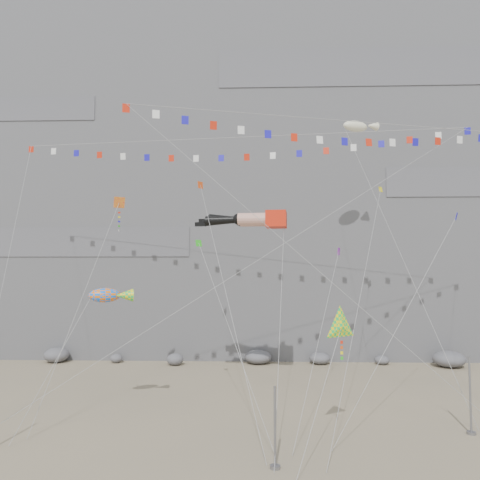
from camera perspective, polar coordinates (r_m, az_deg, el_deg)
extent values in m
plane|color=gray|center=(30.72, 2.41, -21.02)|extent=(120.00, 120.00, 0.00)
cube|color=slate|center=(63.31, 2.10, 10.86)|extent=(80.00, 28.00, 50.00)
cylinder|color=slate|center=(23.44, 4.29, -21.80)|extent=(0.12, 0.12, 3.75)
cylinder|color=slate|center=(30.50, 26.26, -16.60)|extent=(0.12, 0.12, 4.30)
cube|color=red|center=(34.55, 4.46, 2.51)|extent=(1.68, 2.17, 1.20)
cylinder|color=tan|center=(34.11, 1.45, 2.58)|extent=(2.11, 1.10, 0.89)
sphere|color=black|center=(34.24, -0.23, 2.56)|extent=(0.81, 0.81, 0.81)
cone|color=black|center=(34.43, -2.21, 2.41)|extent=(2.49, 0.99, 0.83)
cube|color=black|center=(34.72, -4.83, 1.92)|extent=(0.82, 0.43, 0.30)
cylinder|color=tan|center=(35.30, 1.68, 2.37)|extent=(2.11, 1.10, 0.89)
sphere|color=black|center=(35.42, 0.05, 2.35)|extent=(0.81, 0.81, 0.81)
cone|color=black|center=(35.62, -1.86, 2.51)|extent=(2.50, 0.99, 0.89)
cube|color=black|center=(35.92, -4.40, 2.32)|extent=(0.82, 0.43, 0.30)
cylinder|color=gray|center=(28.14, 4.35, -9.18)|extent=(0.03, 0.03, 18.05)
cube|color=slate|center=(23.51, 4.18, -26.50)|extent=(0.16, 0.16, 0.10)
cylinder|color=gray|center=(32.35, -13.22, -2.05)|extent=(0.03, 0.03, 27.20)
cylinder|color=gray|center=(30.89, 20.04, -2.31)|extent=(0.03, 0.03, 21.83)
cylinder|color=gray|center=(31.70, -18.91, -7.24)|extent=(0.03, 0.03, 16.54)
cube|color=slate|center=(29.69, -24.55, -21.23)|extent=(0.16, 0.16, 0.10)
cylinder|color=gray|center=(29.58, -20.94, -13.87)|extent=(0.03, 0.03, 9.55)
cube|color=slate|center=(29.06, -26.37, -21.59)|extent=(0.16, 0.16, 0.10)
cylinder|color=gray|center=(23.81, 9.83, -18.33)|extent=(0.03, 0.03, 8.03)
cylinder|color=gray|center=(35.49, 19.39, -0.80)|extent=(0.03, 0.03, 25.19)
cube|color=slate|center=(31.70, 27.12, -19.99)|extent=(0.16, 0.16, 0.10)
cylinder|color=gray|center=(29.43, -1.83, -6.07)|extent=(0.03, 0.03, 21.48)
cube|color=slate|center=(24.26, 3.28, -25.76)|extent=(0.16, 0.16, 0.10)
cylinder|color=gray|center=(29.30, 9.72, -11.26)|extent=(0.03, 0.03, 15.22)
cube|color=slate|center=(25.43, 6.41, -24.67)|extent=(0.16, 0.16, 0.10)
cylinder|color=gray|center=(28.21, -1.18, -11.06)|extent=(0.03, 0.03, 15.02)
cube|color=slate|center=(25.18, 4.39, -24.90)|extent=(0.16, 0.16, 0.10)
cylinder|color=gray|center=(31.18, 14.61, -5.76)|extent=(0.03, 0.03, 24.53)
cube|color=slate|center=(23.82, 10.50, -26.13)|extent=(0.16, 0.16, 0.10)
cylinder|color=gray|center=(29.28, 19.23, -8.92)|extent=(0.03, 0.03, 17.37)
cube|color=slate|center=(26.26, 11.14, -23.93)|extent=(0.16, 0.16, 0.10)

